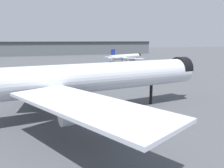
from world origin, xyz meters
TOP-DOWN VIEW (x-y plane):
  - ground at (0.00, 0.00)m, footprint 900.00×900.00m
  - airliner_near_gate at (2.15, 1.80)m, footprint 69.32×62.41m
  - airliner_far_taxiway at (50.76, 109.42)m, footprint 33.31×29.90m
  - terminal_building at (-1.60, 219.57)m, footprint 239.84×43.45m

SIDE VIEW (x-z plane):
  - ground at x=0.00m, z-range 0.00..0.00m
  - airliner_far_taxiway at x=50.76m, z-range -0.62..9.85m
  - terminal_building at x=-1.60m, z-range -3.77..19.12m
  - airliner_near_gate at x=2.15m, z-range -1.11..17.46m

